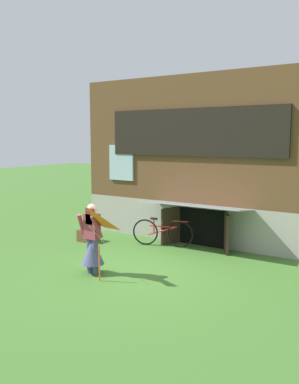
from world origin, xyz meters
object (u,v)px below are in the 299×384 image
bicycle_red (162,233)px  wooden_crate (88,235)px  kite (87,224)px  person (92,245)px

bicycle_red → wooden_crate: 2.26m
kite → bicycle_red: 3.48m
person → wooden_crate: 3.04m
kite → wooden_crate: kite is taller
person → kite: person is taller
wooden_crate → person: bearing=-46.6°
kite → wooden_crate: bearing=131.4°
person → kite: bearing=-74.9°
kite → bicycle_red: kite is taller
kite → person: bearing=120.6°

